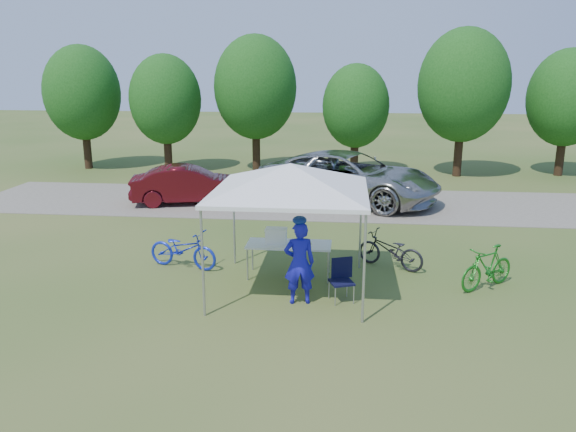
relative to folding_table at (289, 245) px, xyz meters
name	(u,v)px	position (x,y,z in m)	size (l,w,h in m)	color
ground	(290,289)	(0.11, -0.77, -0.74)	(100.00, 100.00, 0.00)	#2D5119
gravel_strip	(313,203)	(0.11, 7.23, -0.73)	(24.00, 5.00, 0.02)	gray
canopy	(290,167)	(0.11, -0.77, 1.92)	(4.53, 4.53, 3.00)	#A5A5AA
treeline	(315,93)	(-0.19, 13.28, 2.80)	(24.89, 4.28, 6.30)	#382314
folding_table	(289,245)	(0.00, 0.00, 0.00)	(1.90, 0.79, 0.78)	white
folding_chair	(342,276)	(1.20, -1.20, -0.23)	(0.57, 0.59, 0.87)	black
cooler	(276,236)	(-0.29, 0.00, 0.22)	(0.48, 0.33, 0.35)	white
ice_cream_cup	(310,244)	(0.47, -0.05, 0.07)	(0.07, 0.07, 0.05)	yellow
cyclist	(299,263)	(0.36, -1.46, 0.11)	(0.62, 0.41, 1.70)	#1817BA
bike_blue	(183,249)	(-2.55, 0.32, -0.28)	(0.61, 1.74, 0.92)	#162AC4
bike_green	(487,267)	(4.30, -0.27, -0.27)	(0.44, 1.56, 0.94)	#19701A
bike_dark	(390,250)	(2.32, 0.82, -0.30)	(0.58, 1.65, 0.87)	black
minivan	(349,177)	(1.37, 7.52, 0.16)	(2.91, 6.32, 1.76)	#A3A29F
sedan	(189,185)	(-4.18, 6.74, -0.06)	(1.39, 3.98, 1.31)	#500D13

